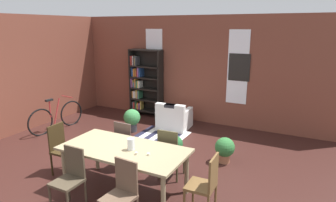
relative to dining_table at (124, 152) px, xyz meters
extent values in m
plane|color=#351B17|center=(-0.46, 0.47, -0.70)|extent=(9.43, 9.43, 0.00)
cube|color=brown|center=(-0.46, 4.13, 0.80)|extent=(8.26, 0.12, 3.01)
cube|color=white|center=(-1.73, 4.06, 0.95)|extent=(0.55, 0.02, 1.96)
cube|color=white|center=(0.81, 4.06, 0.95)|extent=(0.55, 0.02, 1.96)
cube|color=#8F7F5C|center=(0.00, 0.00, 0.06)|extent=(2.09, 1.02, 0.04)
cylinder|color=#8F7F5C|center=(-0.95, -0.41, -0.33)|extent=(0.07, 0.07, 0.74)
cylinder|color=#8F7F5C|center=(0.95, -0.41, -0.33)|extent=(0.07, 0.07, 0.74)
cylinder|color=#8F7F5C|center=(-0.95, 0.41, -0.33)|extent=(0.07, 0.07, 0.74)
cylinder|color=#8F7F5C|center=(0.95, 0.41, -0.33)|extent=(0.07, 0.07, 0.74)
cylinder|color=silver|center=(0.14, 0.00, 0.17)|extent=(0.11, 0.11, 0.19)
cylinder|color=silver|center=(0.32, -0.11, 0.10)|extent=(0.04, 0.04, 0.04)
cylinder|color=silver|center=(0.50, -0.05, 0.09)|extent=(0.04, 0.04, 0.03)
cube|color=#46352F|center=(-0.47, 0.81, -0.25)|extent=(0.41, 0.41, 0.04)
cube|color=#46352F|center=(-0.48, 0.63, 0.00)|extent=(0.38, 0.04, 0.50)
cylinder|color=#46352F|center=(-0.29, 0.99, -0.49)|extent=(0.04, 0.04, 0.43)
cylinder|color=#46352F|center=(-0.65, 0.99, -0.49)|extent=(0.04, 0.04, 0.43)
cylinder|color=#46352F|center=(-0.30, 0.63, -0.49)|extent=(0.04, 0.04, 0.43)
cylinder|color=#46352F|center=(-0.66, 0.63, -0.49)|extent=(0.04, 0.04, 0.43)
cube|color=brown|center=(0.47, -0.81, -0.25)|extent=(0.43, 0.43, 0.04)
cube|color=brown|center=(0.49, -0.63, 0.00)|extent=(0.38, 0.06, 0.50)
cube|color=#433D26|center=(0.47, 0.81, -0.25)|extent=(0.42, 0.42, 0.04)
cube|color=#433D26|center=(0.48, 0.63, 0.00)|extent=(0.38, 0.05, 0.50)
cylinder|color=#433D26|center=(0.64, 1.00, -0.49)|extent=(0.04, 0.04, 0.43)
cylinder|color=#433D26|center=(0.28, 0.98, -0.49)|extent=(0.04, 0.04, 0.43)
cylinder|color=#433D26|center=(0.66, 0.64, -0.49)|extent=(0.04, 0.04, 0.43)
cylinder|color=#433D26|center=(0.30, 0.62, -0.49)|extent=(0.04, 0.04, 0.43)
cube|color=#473B2B|center=(-0.47, -0.81, -0.25)|extent=(0.40, 0.40, 0.04)
cube|color=#473B2B|center=(-0.47, -0.63, 0.00)|extent=(0.38, 0.03, 0.50)
cylinder|color=#473B2B|center=(-0.65, -0.99, -0.49)|extent=(0.04, 0.04, 0.43)
cylinder|color=#473B2B|center=(-0.65, -0.63, -0.49)|extent=(0.04, 0.04, 0.43)
cylinder|color=#473B2B|center=(-0.29, -0.63, -0.49)|extent=(0.04, 0.04, 0.43)
cube|color=#312411|center=(-1.35, 0.00, -0.25)|extent=(0.42, 0.42, 0.04)
cube|color=#312411|center=(-1.53, -0.01, 0.00)|extent=(0.05, 0.38, 0.50)
cylinder|color=#312411|center=(-1.16, -0.17, -0.49)|extent=(0.04, 0.04, 0.43)
cylinder|color=#312411|center=(-1.18, 0.19, -0.49)|extent=(0.04, 0.04, 0.43)
cylinder|color=#312411|center=(-1.52, -0.19, -0.49)|extent=(0.04, 0.04, 0.43)
cylinder|color=#312411|center=(-1.53, 0.17, -0.49)|extent=(0.04, 0.04, 0.43)
cube|color=brown|center=(1.35, 0.00, -0.25)|extent=(0.41, 0.41, 0.04)
cube|color=brown|center=(1.53, 0.00, 0.00)|extent=(0.04, 0.38, 0.50)
cylinder|color=brown|center=(1.16, 0.18, -0.49)|extent=(0.04, 0.04, 0.43)
cylinder|color=brown|center=(1.52, 0.18, -0.49)|extent=(0.04, 0.04, 0.43)
cube|color=black|center=(-2.41, 3.86, 0.32)|extent=(0.04, 0.32, 2.05)
cube|color=black|center=(-1.41, 3.86, 0.32)|extent=(0.04, 0.32, 2.05)
cube|color=black|center=(-1.91, 4.02, 0.32)|extent=(1.04, 0.01, 2.05)
cube|color=black|center=(-1.91, 3.86, -0.53)|extent=(1.00, 0.32, 0.04)
cube|color=#4C4C51|center=(-2.37, 3.86, -0.41)|extent=(0.04, 0.19, 0.21)
cube|color=#B22D28|center=(-2.32, 3.86, -0.41)|extent=(0.04, 0.22, 0.20)
cube|color=#33724C|center=(-2.27, 3.86, -0.38)|extent=(0.03, 0.18, 0.27)
cube|color=gold|center=(-2.22, 3.86, -0.43)|extent=(0.04, 0.17, 0.16)
cube|color=orange|center=(-2.17, 3.86, -0.40)|extent=(0.03, 0.24, 0.22)
cube|color=#8C4C8C|center=(-2.12, 3.86, -0.41)|extent=(0.04, 0.21, 0.20)
cube|color=gold|center=(-2.08, 3.86, -0.37)|extent=(0.03, 0.18, 0.28)
cube|color=black|center=(-1.91, 3.86, -0.19)|extent=(1.00, 0.32, 0.04)
cube|color=orange|center=(-2.37, 3.86, -0.06)|extent=(0.05, 0.17, 0.22)
cube|color=white|center=(-2.32, 3.86, -0.06)|extent=(0.05, 0.21, 0.23)
cube|color=white|center=(-2.27, 3.86, -0.06)|extent=(0.03, 0.20, 0.22)
cube|color=gold|center=(-2.21, 3.86, -0.04)|extent=(0.05, 0.20, 0.27)
cube|color=#8C4C8C|center=(-2.17, 3.86, -0.06)|extent=(0.03, 0.23, 0.23)
cube|color=#33724C|center=(-2.13, 3.86, -0.04)|extent=(0.04, 0.24, 0.26)
cube|color=black|center=(-1.91, 3.86, 0.15)|extent=(1.00, 0.32, 0.04)
cube|color=#8C4C8C|center=(-2.37, 3.86, 0.31)|extent=(0.04, 0.27, 0.28)
cube|color=gold|center=(-2.34, 3.86, 0.29)|extent=(0.03, 0.16, 0.24)
cube|color=#284C8C|center=(-2.29, 3.86, 0.25)|extent=(0.03, 0.23, 0.16)
cube|color=orange|center=(-2.25, 3.86, 0.31)|extent=(0.04, 0.21, 0.28)
cube|color=#33724C|center=(-2.20, 3.86, 0.28)|extent=(0.04, 0.24, 0.22)
cube|color=gold|center=(-2.15, 3.86, 0.28)|extent=(0.03, 0.22, 0.22)
cube|color=white|center=(-2.11, 3.86, 0.28)|extent=(0.04, 0.23, 0.22)
cube|color=black|center=(-1.91, 3.86, 0.49)|extent=(1.00, 0.32, 0.04)
cube|color=#284C8C|center=(-2.38, 3.86, 0.65)|extent=(0.03, 0.17, 0.28)
cube|color=#284C8C|center=(-2.33, 3.86, 0.63)|extent=(0.04, 0.20, 0.23)
cube|color=orange|center=(-2.28, 3.86, 0.63)|extent=(0.03, 0.26, 0.24)
cube|color=orange|center=(-2.23, 3.86, 0.64)|extent=(0.04, 0.20, 0.26)
cube|color=#B22D28|center=(-2.18, 3.86, 0.59)|extent=(0.05, 0.17, 0.16)
cube|color=#8C4C8C|center=(-2.13, 3.86, 0.65)|extent=(0.04, 0.27, 0.29)
cube|color=#284C8C|center=(-2.07, 3.86, 0.65)|extent=(0.03, 0.27, 0.28)
cube|color=black|center=(-1.91, 3.86, 0.83)|extent=(1.00, 0.32, 0.04)
cube|color=#B22D28|center=(-2.37, 3.86, 0.99)|extent=(0.04, 0.24, 0.29)
cube|color=white|center=(-2.32, 3.86, 0.99)|extent=(0.03, 0.19, 0.28)
cube|color=#4C4C51|center=(-2.28, 3.86, 0.97)|extent=(0.03, 0.23, 0.24)
cube|color=gold|center=(-2.25, 3.86, 0.96)|extent=(0.03, 0.20, 0.22)
cube|color=#4C4C51|center=(-2.21, 3.86, 0.99)|extent=(0.03, 0.24, 0.27)
cube|color=black|center=(-1.91, 3.86, 1.32)|extent=(1.00, 0.32, 0.04)
cube|color=white|center=(-0.63, 3.22, -0.50)|extent=(0.86, 0.86, 0.40)
cube|color=white|center=(-0.61, 2.90, -0.13)|extent=(0.81, 0.22, 0.35)
cube|color=white|center=(-0.29, 3.25, -0.23)|extent=(0.18, 0.73, 0.15)
cube|color=white|center=(-0.97, 3.19, -0.23)|extent=(0.18, 0.73, 0.15)
cube|color=black|center=(-0.61, 2.90, 0.01)|extent=(0.29, 0.19, 0.08)
torus|color=black|center=(-3.44, 1.19, -0.37)|extent=(0.12, 0.71, 0.71)
torus|color=black|center=(-3.34, 2.14, -0.37)|extent=(0.12, 0.71, 0.71)
cylinder|color=#B23333|center=(-3.39, 1.66, -0.27)|extent=(0.07, 0.30, 0.83)
cylinder|color=#B23333|center=(-3.41, 1.49, -0.09)|extent=(0.04, 0.04, 0.45)
cube|color=black|center=(-3.41, 1.49, 0.15)|extent=(0.10, 0.21, 0.05)
cylinder|color=#B23333|center=(-3.35, 2.05, 0.13)|extent=(0.44, 0.07, 0.02)
cylinder|color=#9E6042|center=(1.19, 1.81, -0.62)|extent=(0.22, 0.22, 0.17)
sphere|color=#2D6B33|center=(1.19, 1.81, -0.37)|extent=(0.40, 0.40, 0.40)
cylinder|color=#333338|center=(-1.52, 2.47, -0.60)|extent=(0.25, 0.25, 0.21)
sphere|color=#387F42|center=(-1.52, 2.47, -0.32)|extent=(0.44, 0.44, 0.44)
cylinder|color=silver|center=(0.15, 1.57, -0.63)|extent=(0.30, 0.30, 0.14)
sphere|color=#235B2D|center=(0.15, 1.57, -0.41)|extent=(0.37, 0.37, 0.37)
cube|color=#1E1E33|center=(-1.21, 2.62, -0.70)|extent=(0.15, 0.98, 0.01)
cube|color=white|center=(-1.06, 2.62, -0.70)|extent=(0.15, 0.98, 0.01)
cube|color=#1E1E33|center=(-0.91, 2.62, -0.70)|extent=(0.15, 0.98, 0.01)
cube|color=white|center=(-0.76, 2.62, -0.70)|extent=(0.15, 0.98, 0.01)
cube|color=#1E1E33|center=(-0.61, 2.62, -0.70)|extent=(0.15, 0.98, 0.01)
cube|color=white|center=(-0.45, 2.62, -0.70)|extent=(0.15, 0.98, 0.01)
cube|color=#1E1E33|center=(-0.30, 2.62, -0.70)|extent=(0.15, 0.98, 0.01)
cube|color=white|center=(-0.15, 2.62, -0.70)|extent=(0.15, 0.98, 0.01)
cube|color=black|center=(0.85, 4.06, 0.96)|extent=(0.56, 0.03, 0.72)
camera|label=1|loc=(2.65, -3.60, 2.01)|focal=31.14mm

